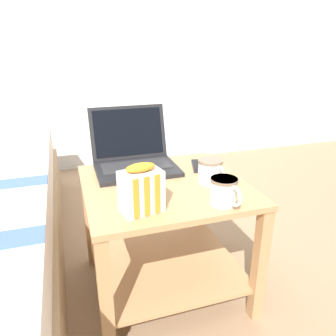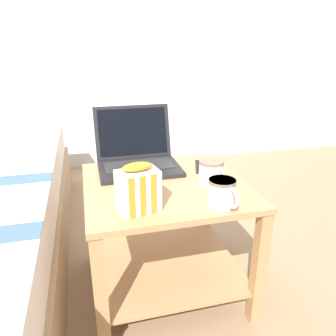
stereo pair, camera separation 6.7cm
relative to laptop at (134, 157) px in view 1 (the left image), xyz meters
name	(u,v)px [view 1 (the left image)]	position (x,y,z in m)	size (l,w,h in m)	color
ground_plane	(165,285)	(0.07, -0.21, -0.55)	(8.00, 8.00, 0.00)	#937556
back_wall	(99,8)	(0.07, 1.42, 0.70)	(8.00, 0.05, 2.50)	silver
bedside_table	(165,222)	(0.07, -0.21, -0.22)	(0.62, 0.60, 0.50)	tan
laptop	(134,157)	(0.00, 0.00, 0.00)	(0.34, 0.31, 0.25)	black
mug_front_left	(224,190)	(0.21, -0.43, 0.00)	(0.09, 0.13, 0.09)	white
mug_front_right	(211,170)	(0.25, -0.25, 0.00)	(0.10, 0.14, 0.09)	white
snack_bag	(141,190)	(-0.06, -0.40, 0.03)	(0.15, 0.11, 0.17)	silver
cell_phone	(200,166)	(0.28, -0.08, -0.05)	(0.11, 0.16, 0.01)	black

